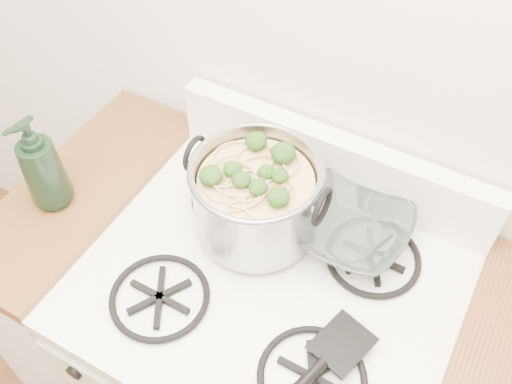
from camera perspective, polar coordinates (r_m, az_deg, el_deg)
name	(u,v)px	position (r m, az deg, el deg)	size (l,w,h in m)	color
gas_range	(265,372)	(1.61, 0.95, -17.56)	(0.76, 0.66, 0.92)	white
counter_left	(116,287)	(1.75, -13.81, -9.22)	(0.25, 0.65, 0.92)	silver
stock_pot	(256,197)	(1.19, 0.00, -0.55)	(0.30, 0.27, 0.19)	#95959D
spatula	(343,342)	(1.11, 8.66, -14.59)	(0.29, 0.31, 0.02)	black
glass_bowl	(348,231)	(1.24, 9.20, -3.87)	(0.10, 0.10, 0.02)	white
bottle	(40,163)	(1.30, -20.75, 2.69)	(0.09, 0.09, 0.24)	black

